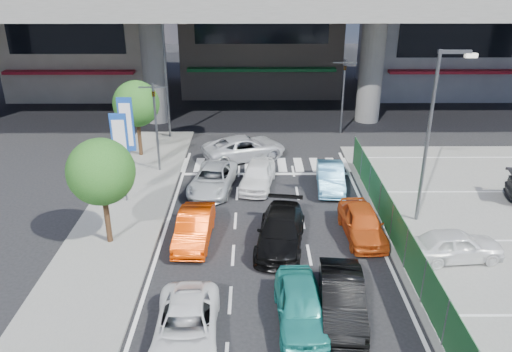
{
  "coord_description": "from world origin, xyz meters",
  "views": [
    {
      "loc": [
        -0.75,
        -14.86,
        11.42
      ],
      "look_at": [
        -0.62,
        6.01,
        2.32
      ],
      "focal_mm": 35.0,
      "sensor_mm": 36.0,
      "label": 1
    }
  ],
  "objects_px": {
    "signboard_near": "(121,146)",
    "taxi_orange_left": "(194,228)",
    "signboard_far": "(127,127)",
    "taxi_orange_right": "(362,223)",
    "traffic_light_right": "(344,78)",
    "tree_near": "(101,172)",
    "sedan_black_mid": "(281,231)",
    "street_lamp_left": "(168,69)",
    "parked_sedan_white": "(456,245)",
    "kei_truck_front_right": "(330,177)",
    "sedan_white_mid_left": "(186,327)",
    "taxi_teal_mid": "(300,305)",
    "traffic_cone": "(406,232)",
    "sedan_white_front_mid": "(258,175)",
    "street_lamp_right": "(434,124)",
    "tree_far": "(136,104)",
    "hatch_black_mid_right": "(342,297)",
    "traffic_light_left": "(155,106)",
    "crossing_wagon_silver": "(245,148)",
    "wagon_silver_front_left": "(213,179)"
  },
  "relations": [
    {
      "from": "signboard_near",
      "to": "taxi_orange_left",
      "type": "distance_m",
      "value": 5.95
    },
    {
      "from": "signboard_far",
      "to": "taxi_orange_right",
      "type": "xyz_separation_m",
      "value": [
        11.69,
        -6.48,
        -2.37
      ]
    },
    {
      "from": "traffic_light_right",
      "to": "taxi_orange_right",
      "type": "height_order",
      "value": "traffic_light_right"
    },
    {
      "from": "tree_near",
      "to": "sedan_black_mid",
      "type": "xyz_separation_m",
      "value": [
        7.43,
        -0.21,
        -2.7
      ]
    },
    {
      "from": "street_lamp_left",
      "to": "sedan_black_mid",
      "type": "distance_m",
      "value": 16.26
    },
    {
      "from": "taxi_orange_right",
      "to": "parked_sedan_white",
      "type": "bearing_deg",
      "value": -32.0
    },
    {
      "from": "kei_truck_front_right",
      "to": "traffic_light_right",
      "type": "bearing_deg",
      "value": 81.7
    },
    {
      "from": "traffic_light_right",
      "to": "taxi_orange_left",
      "type": "distance_m",
      "value": 17.57
    },
    {
      "from": "signboard_near",
      "to": "signboard_far",
      "type": "xyz_separation_m",
      "value": [
        -0.4,
        3.0,
        0.0
      ]
    },
    {
      "from": "sedan_white_mid_left",
      "to": "tree_near",
      "type": "bearing_deg",
      "value": 121.56
    },
    {
      "from": "street_lamp_left",
      "to": "tree_near",
      "type": "height_order",
      "value": "street_lamp_left"
    },
    {
      "from": "taxi_teal_mid",
      "to": "traffic_cone",
      "type": "relative_size",
      "value": 5.19
    },
    {
      "from": "signboard_near",
      "to": "signboard_far",
      "type": "height_order",
      "value": "same"
    },
    {
      "from": "signboard_far",
      "to": "sedan_white_front_mid",
      "type": "relative_size",
      "value": 1.16
    },
    {
      "from": "traffic_light_right",
      "to": "street_lamp_right",
      "type": "height_order",
      "value": "street_lamp_right"
    },
    {
      "from": "street_lamp_right",
      "to": "tree_near",
      "type": "height_order",
      "value": "street_lamp_right"
    },
    {
      "from": "street_lamp_left",
      "to": "sedan_white_mid_left",
      "type": "bearing_deg",
      "value": -80.39
    },
    {
      "from": "parked_sedan_white",
      "to": "traffic_cone",
      "type": "xyz_separation_m",
      "value": [
        -1.58,
        1.53,
        -0.26
      ]
    },
    {
      "from": "signboard_near",
      "to": "sedan_black_mid",
      "type": "bearing_deg",
      "value": -28.86
    },
    {
      "from": "kei_truck_front_right",
      "to": "tree_far",
      "type": "bearing_deg",
      "value": 160.98
    },
    {
      "from": "hatch_black_mid_right",
      "to": "signboard_far",
      "type": "bearing_deg",
      "value": 135.11
    },
    {
      "from": "hatch_black_mid_right",
      "to": "kei_truck_front_right",
      "type": "bearing_deg",
      "value": 89.02
    },
    {
      "from": "traffic_light_left",
      "to": "street_lamp_right",
      "type": "relative_size",
      "value": 0.65
    },
    {
      "from": "sedan_white_mid_left",
      "to": "sedan_black_mid",
      "type": "height_order",
      "value": "sedan_black_mid"
    },
    {
      "from": "taxi_orange_left",
      "to": "crossing_wagon_silver",
      "type": "relative_size",
      "value": 0.79
    },
    {
      "from": "street_lamp_left",
      "to": "traffic_cone",
      "type": "distance_m",
      "value": 19.02
    },
    {
      "from": "sedan_white_front_mid",
      "to": "traffic_light_left",
      "type": "bearing_deg",
      "value": 169.39
    },
    {
      "from": "tree_near",
      "to": "tree_far",
      "type": "height_order",
      "value": "same"
    },
    {
      "from": "signboard_far",
      "to": "taxi_teal_mid",
      "type": "xyz_separation_m",
      "value": [
        8.44,
        -12.18,
        -2.37
      ]
    },
    {
      "from": "street_lamp_left",
      "to": "wagon_silver_front_left",
      "type": "bearing_deg",
      "value": -68.2
    },
    {
      "from": "signboard_far",
      "to": "sedan_white_mid_left",
      "type": "distance_m",
      "value": 14.17
    },
    {
      "from": "traffic_light_left",
      "to": "sedan_black_mid",
      "type": "distance_m",
      "value": 11.04
    },
    {
      "from": "street_lamp_right",
      "to": "street_lamp_left",
      "type": "distance_m",
      "value": 18.06
    },
    {
      "from": "wagon_silver_front_left",
      "to": "sedan_white_front_mid",
      "type": "distance_m",
      "value": 2.45
    },
    {
      "from": "signboard_near",
      "to": "traffic_light_left",
      "type": "bearing_deg",
      "value": 75.98
    },
    {
      "from": "traffic_light_right",
      "to": "street_lamp_right",
      "type": "relative_size",
      "value": 0.65
    },
    {
      "from": "taxi_orange_left",
      "to": "taxi_teal_mid",
      "type": "bearing_deg",
      "value": -49.69
    },
    {
      "from": "signboard_near",
      "to": "kei_truck_front_right",
      "type": "height_order",
      "value": "signboard_near"
    },
    {
      "from": "hatch_black_mid_right",
      "to": "wagon_silver_front_left",
      "type": "height_order",
      "value": "hatch_black_mid_right"
    },
    {
      "from": "sedan_white_mid_left",
      "to": "taxi_teal_mid",
      "type": "xyz_separation_m",
      "value": [
        3.75,
        0.96,
        0.08
      ]
    },
    {
      "from": "traffic_light_right",
      "to": "tree_near",
      "type": "xyz_separation_m",
      "value": [
        -12.5,
        -15.0,
        -0.55
      ]
    },
    {
      "from": "sedan_white_mid_left",
      "to": "hatch_black_mid_right",
      "type": "height_order",
      "value": "hatch_black_mid_right"
    },
    {
      "from": "sedan_black_mid",
      "to": "crossing_wagon_silver",
      "type": "bearing_deg",
      "value": 107.61
    },
    {
      "from": "taxi_orange_right",
      "to": "sedan_white_front_mid",
      "type": "relative_size",
      "value": 1.0
    },
    {
      "from": "street_lamp_right",
      "to": "signboard_far",
      "type": "bearing_deg",
      "value": 161.32
    },
    {
      "from": "taxi_orange_left",
      "to": "street_lamp_right",
      "type": "bearing_deg",
      "value": 12.34
    },
    {
      "from": "traffic_light_right",
      "to": "parked_sedan_white",
      "type": "relative_size",
      "value": 1.36
    },
    {
      "from": "taxi_orange_right",
      "to": "wagon_silver_front_left",
      "type": "relative_size",
      "value": 0.9
    },
    {
      "from": "wagon_silver_front_left",
      "to": "crossing_wagon_silver",
      "type": "distance_m",
      "value": 4.91
    },
    {
      "from": "street_lamp_left",
      "to": "sedan_black_mid",
      "type": "relative_size",
      "value": 1.68
    }
  ]
}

